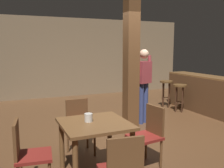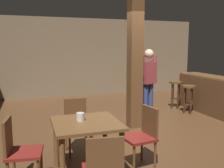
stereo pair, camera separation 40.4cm
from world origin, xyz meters
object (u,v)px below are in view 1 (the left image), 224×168
Objects in this scene: chair_east at (149,133)px; napkin_cup at (89,118)px; bar_stool_mid at (166,87)px; standing_person at (144,81)px; chair_north at (79,123)px; bar_stool_near at (180,91)px; chair_west at (27,152)px; bar_counter at (200,93)px; dining_table at (95,132)px.

chair_east is 7.91× the size of napkin_cup.
standing_person is at bearing -142.23° from bar_stool_mid.
chair_east is at bearing -45.72° from chair_north.
napkin_cup is 0.15× the size of bar_stool_near.
standing_person reaches higher than chair_north.
chair_west is 3.36m from standing_person.
bar_counter is at bearing 36.25° from chair_east.
bar_counter is (2.99, 2.19, 0.01)m from chair_east.
standing_person is at bearing 29.20° from chair_north.
chair_north is at bearing -160.51° from bar_counter.
dining_table is 1.12× the size of bar_stool_mid.
bar_stool_mid is at bearing 33.18° from chair_north.
chair_east is 1.18m from chair_north.
dining_table is at bearing -144.15° from bar_stool_near.
chair_east is 0.97m from napkin_cup.
bar_counter reaches higher than chair_east.
bar_counter reaches higher than bar_stool_mid.
chair_east is (0.85, 0.01, -0.12)m from dining_table.
chair_east is at bearing -135.92° from bar_stool_near.
bar_counter is (3.90, 2.13, -0.31)m from napkin_cup.
bar_stool_mid is at bearing 41.02° from napkin_cup.
chair_east is at bearing -143.75° from bar_counter.
dining_table is 0.86m from chair_north.
chair_west is 1.00× the size of chair_north.
chair_east is 2.18m from standing_person.
bar_stool_mid is at bearing 35.80° from chair_west.
standing_person is (2.73, 1.89, 0.50)m from chair_west.
dining_table is at bearing -134.74° from standing_person.
standing_person is (1.83, 1.02, 0.50)m from chair_north.
chair_east is 3.71m from bar_counter.
chair_west is 0.39× the size of bar_counter.
chair_east is 3.43m from bar_stool_near.
bar_stool_mid is at bearing 50.60° from chair_east.
napkin_cup is 0.05× the size of bar_counter.
bar_counter is at bearing -20.05° from bar_stool_near.
bar_stool_near is (3.31, 2.39, -0.05)m from dining_table.
bar_counter is 2.91× the size of bar_stool_mid.
standing_person is 1.86m from bar_stool_mid.
chair_west reaches higher than napkin_cup.
bar_counter is (3.81, 1.35, 0.01)m from chair_north.
chair_west is 1.13× the size of bar_stool_mid.
chair_east reaches higher than bar_stool_near.
chair_west is at bearing -178.97° from dining_table.
napkin_cup is at bearing -138.98° from bar_stool_mid.
chair_west reaches higher than bar_stool_near.
chair_west reaches higher than bar_stool_mid.
chair_north is 1.17× the size of bar_stool_near.
chair_west is at bearing -144.20° from bar_stool_mid.
bar_counter is 3.03× the size of bar_stool_near.
chair_north reaches higher than dining_table.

